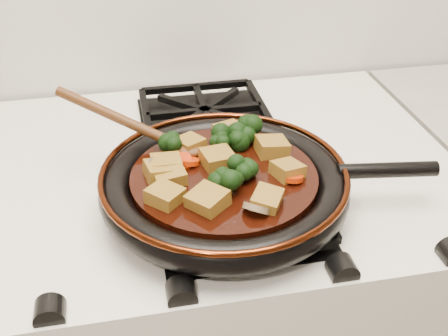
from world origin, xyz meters
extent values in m
cylinder|color=black|center=(-0.02, 1.57, 0.93)|extent=(0.32, 0.32, 0.01)
torus|color=black|center=(-0.02, 1.57, 0.94)|extent=(0.35, 0.35, 0.04)
torus|color=#481B0A|center=(-0.02, 1.57, 0.96)|extent=(0.34, 0.34, 0.01)
cylinder|color=black|center=(0.21, 1.54, 0.96)|extent=(0.14, 0.04, 0.02)
cylinder|color=black|center=(-0.02, 1.57, 0.95)|extent=(0.26, 0.26, 0.02)
cube|color=olive|center=(-0.09, 1.59, 0.97)|extent=(0.04, 0.04, 0.03)
cube|color=olive|center=(-0.10, 1.58, 0.97)|extent=(0.05, 0.05, 0.03)
cube|color=olive|center=(-0.10, 1.52, 0.97)|extent=(0.06, 0.06, 0.03)
cube|color=olive|center=(0.06, 1.61, 0.97)|extent=(0.05, 0.04, 0.03)
cube|color=olive|center=(-0.05, 1.65, 0.97)|extent=(0.05, 0.05, 0.02)
cube|color=olive|center=(-0.05, 1.50, 0.97)|extent=(0.06, 0.06, 0.03)
cube|color=olive|center=(0.07, 1.55, 0.97)|extent=(0.05, 0.05, 0.03)
cube|color=olive|center=(0.01, 1.67, 0.97)|extent=(0.05, 0.06, 0.03)
cube|color=olive|center=(-0.09, 1.57, 0.97)|extent=(0.05, 0.05, 0.03)
cube|color=olive|center=(0.02, 1.49, 0.97)|extent=(0.05, 0.05, 0.03)
cube|color=olive|center=(-0.02, 1.60, 0.97)|extent=(0.05, 0.05, 0.03)
cylinder|color=#B82805|center=(-0.07, 1.60, 0.96)|extent=(0.03, 0.03, 0.03)
cylinder|color=#B82805|center=(-0.06, 1.60, 0.96)|extent=(0.03, 0.03, 0.02)
cylinder|color=#B82805|center=(-0.08, 1.64, 0.96)|extent=(0.03, 0.03, 0.02)
cylinder|color=#B82805|center=(-0.02, 1.62, 0.96)|extent=(0.03, 0.03, 0.01)
cylinder|color=#B82805|center=(0.07, 1.54, 0.96)|extent=(0.03, 0.03, 0.02)
cylinder|color=#7B6547|center=(-0.11, 1.59, 0.97)|extent=(0.04, 0.04, 0.03)
cylinder|color=#7B6547|center=(0.01, 1.66, 0.97)|extent=(0.04, 0.04, 0.03)
cylinder|color=#7B6547|center=(0.01, 1.48, 0.97)|extent=(0.05, 0.05, 0.03)
ellipsoid|color=#4B2810|center=(-0.06, 1.64, 0.96)|extent=(0.07, 0.06, 0.02)
cylinder|color=#4B2810|center=(-0.15, 1.68, 1.00)|extent=(0.02, 0.02, 0.21)
camera|label=1|loc=(-0.14, 0.94, 1.39)|focal=45.00mm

